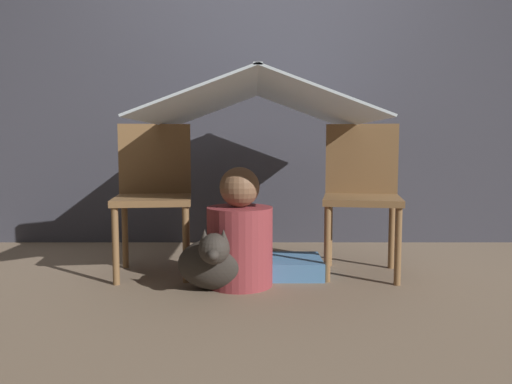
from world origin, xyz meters
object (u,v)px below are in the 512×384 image
object	(u,v)px
chair_right	(360,190)
person_front	(238,237)
dog	(215,262)
chair_left	(152,190)

from	to	relation	value
chair_right	person_front	world-z (taller)	chair_right
chair_right	dog	distance (m)	0.96
chair_left	chair_right	xyz separation A→B (m)	(1.20, -0.00, 0.00)
chair_left	dog	xyz separation A→B (m)	(0.39, -0.38, -0.33)
chair_right	dog	bearing A→B (deg)	-144.59
chair_right	dog	world-z (taller)	chair_right
chair_right	dog	xyz separation A→B (m)	(-0.81, -0.38, -0.33)
chair_left	dog	size ratio (longest dim) A/B	2.17
person_front	dog	bearing A→B (deg)	-139.50
chair_left	person_front	bearing A→B (deg)	-36.61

